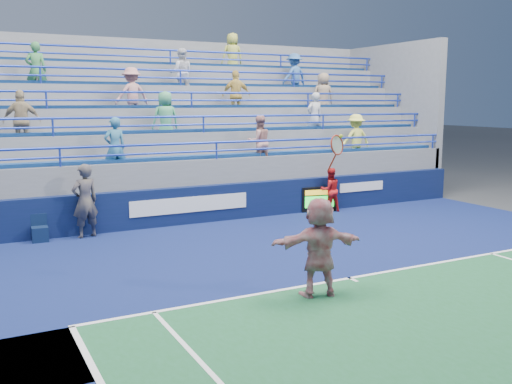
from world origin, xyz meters
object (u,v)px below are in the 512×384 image
serve_speed_board (319,199)px  tennis_player (319,247)px  judge_chair (40,233)px  line_judge (85,201)px  ball_girl (330,190)px

serve_speed_board → tennis_player: size_ratio=0.40×
judge_chair → tennis_player: bearing=-59.0°
tennis_player → line_judge: size_ratio=1.52×
line_judge → serve_speed_board: bearing=165.6°
judge_chair → tennis_player: (4.04, -6.73, 0.71)m
tennis_player → line_judge: (-2.90, 6.65, 0.05)m
judge_chair → ball_girl: (8.92, -0.06, 0.49)m
tennis_player → line_judge: tennis_player is taller
judge_chair → line_judge: (1.15, -0.08, 0.75)m
serve_speed_board → judge_chair: (-8.58, -0.06, -0.19)m
ball_girl → judge_chair: bearing=8.0°
ball_girl → tennis_player: bearing=62.2°
judge_chair → serve_speed_board: bearing=0.4°
tennis_player → ball_girl: 8.27m
serve_speed_board → judge_chair: bearing=-179.6°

